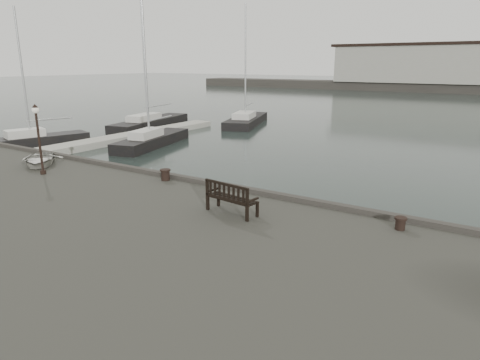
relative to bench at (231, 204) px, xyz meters
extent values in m
plane|color=black|center=(-0.15, 2.47, -1.89)|extent=(400.00, 400.00, 0.00)
cube|color=#9D9B91|center=(-20.15, 12.47, -1.64)|extent=(2.00, 24.00, 0.50)
cube|color=#383530|center=(-0.15, 94.47, -0.89)|extent=(140.00, 8.00, 2.00)
cube|color=#9D9B91|center=(-8.15, 94.47, 4.11)|extent=(46.00, 9.00, 8.00)
cube|color=black|center=(-8.15, 94.47, 8.41)|extent=(48.00, 9.50, 0.60)
cube|color=black|center=(0.00, 0.03, 0.16)|extent=(1.87, 0.84, 0.05)
cube|color=black|center=(-0.03, -0.23, 0.44)|extent=(1.80, 0.29, 0.54)
cube|color=black|center=(0.00, 0.03, -0.08)|extent=(1.75, 0.74, 0.50)
cylinder|color=black|center=(-4.62, 1.90, -0.10)|extent=(0.57, 0.57, 0.47)
cylinder|color=black|center=(4.97, 1.56, -0.14)|extent=(0.40, 0.40, 0.38)
cylinder|color=black|center=(-9.89, -0.28, 1.04)|extent=(0.10, 0.10, 2.74)
cylinder|color=black|center=(-9.89, -0.28, -0.25)|extent=(0.24, 0.24, 0.17)
sphere|color=silver|center=(-9.89, -0.28, 2.50)|extent=(0.31, 0.31, 0.31)
cone|color=black|center=(-9.89, -0.28, 2.67)|extent=(0.26, 0.26, 0.15)
imported|color=beige|center=(-11.55, 0.63, -0.05)|extent=(3.37, 3.31, 0.57)
cube|color=black|center=(-24.05, 8.21, -1.79)|extent=(4.13, 8.04, 1.40)
cube|color=beige|center=(-24.05, 8.21, -0.79)|extent=(2.06, 2.99, 0.60)
cylinder|color=#B2B5B7|center=(-24.05, 8.21, 3.65)|extent=(0.16, 0.16, 9.49)
cube|color=black|center=(-24.02, 20.76, -1.79)|extent=(4.72, 11.59, 1.40)
cube|color=beige|center=(-24.02, 20.76, -0.79)|extent=(2.40, 4.21, 0.60)
cylinder|color=#B2B5B7|center=(-24.02, 20.76, 5.60)|extent=(0.16, 0.16, 13.38)
cube|color=black|center=(-16.49, 13.26, -1.79)|extent=(4.16, 8.96, 1.40)
cube|color=beige|center=(-16.49, 13.26, -0.79)|extent=(2.08, 3.29, 0.60)
cylinder|color=#B2B5B7|center=(-16.49, 13.26, 4.13)|extent=(0.16, 0.16, 10.45)
cube|color=black|center=(-16.73, 27.56, -1.79)|extent=(5.90, 10.43, 1.40)
cube|color=beige|center=(-16.73, 27.56, -0.79)|extent=(2.85, 3.93, 0.60)
cylinder|color=#B2B5B7|center=(-16.73, 27.56, 4.52)|extent=(0.16, 0.16, 11.23)
camera|label=1|loc=(7.42, -10.92, 4.42)|focal=32.00mm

